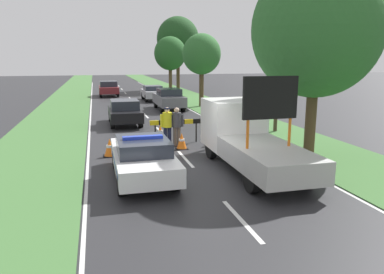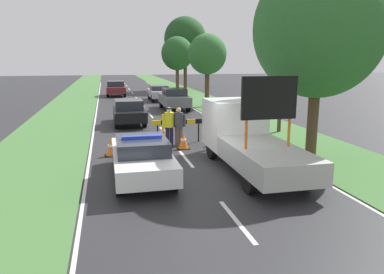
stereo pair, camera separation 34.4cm
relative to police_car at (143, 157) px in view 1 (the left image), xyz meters
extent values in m
plane|color=#28282B|center=(1.90, 0.07, -0.71)|extent=(160.00, 160.00, 0.00)
cube|color=silver|center=(1.90, -3.86, -0.71)|extent=(0.12, 2.50, 0.01)
cube|color=silver|center=(1.90, 2.00, -0.71)|extent=(0.12, 2.50, 0.01)
cube|color=silver|center=(1.90, 7.86, -0.71)|extent=(0.12, 2.50, 0.01)
cube|color=silver|center=(1.90, 13.73, -0.71)|extent=(0.12, 2.50, 0.01)
cube|color=silver|center=(1.90, 19.59, -0.71)|extent=(0.12, 2.50, 0.01)
cube|color=silver|center=(1.90, 25.45, -0.71)|extent=(0.12, 2.50, 0.01)
cube|color=silver|center=(1.90, 31.31, -0.71)|extent=(0.12, 2.50, 0.01)
cube|color=silver|center=(1.90, 37.17, -0.71)|extent=(0.12, 2.50, 0.01)
cube|color=silver|center=(1.90, 43.04, -0.71)|extent=(0.12, 2.50, 0.01)
cube|color=silver|center=(1.90, 48.90, -0.71)|extent=(0.12, 2.50, 0.01)
cube|color=silver|center=(-1.80, 17.59, -0.71)|extent=(0.10, 68.85, 0.01)
cube|color=silver|center=(5.60, 17.59, -0.71)|extent=(0.10, 68.85, 0.01)
cube|color=#427038|center=(-3.93, 20.07, -0.70)|extent=(4.06, 120.00, 0.03)
cube|color=#427038|center=(7.74, 20.07, -0.70)|extent=(4.06, 120.00, 0.03)
cube|color=white|center=(0.00, 0.02, -0.09)|extent=(1.82, 4.60, 0.57)
cube|color=#282D38|center=(0.00, -0.12, 0.42)|extent=(1.60, 2.11, 0.44)
cylinder|color=black|center=(-0.79, 1.44, -0.38)|extent=(0.24, 0.68, 0.68)
cylinder|color=black|center=(0.79, 1.44, -0.38)|extent=(0.24, 0.68, 0.68)
cylinder|color=black|center=(-0.79, -1.41, -0.38)|extent=(0.24, 0.68, 0.68)
cylinder|color=black|center=(0.79, -1.41, -0.38)|extent=(0.24, 0.68, 0.68)
cube|color=#1E38C6|center=(0.00, -0.12, 0.68)|extent=(1.28, 0.24, 0.10)
cube|color=#193399|center=(0.00, 0.02, -0.06)|extent=(1.83, 3.77, 0.10)
cube|color=black|center=(0.00, 2.36, -0.15)|extent=(1.00, 0.08, 0.34)
cube|color=white|center=(3.80, 1.87, 0.64)|extent=(2.02, 2.22, 1.85)
cube|color=#232833|center=(3.80, 2.96, 0.98)|extent=(1.72, 0.04, 0.82)
cube|color=#B2B2AD|center=(3.80, -1.30, 0.06)|extent=(2.02, 4.12, 0.70)
cylinder|color=#D16619|center=(3.09, -1.30, 0.86)|extent=(0.09, 0.09, 0.90)
cylinder|color=#D16619|center=(4.52, -1.30, 0.86)|extent=(0.09, 0.09, 0.90)
cube|color=black|center=(3.80, -1.30, 1.97)|extent=(1.79, 0.12, 1.32)
cylinder|color=black|center=(2.91, 1.87, -0.29)|extent=(0.24, 0.86, 0.86)
cylinder|color=black|center=(4.69, 1.87, -0.29)|extent=(0.24, 0.86, 0.86)
cylinder|color=black|center=(2.91, -2.13, -0.29)|extent=(0.24, 0.86, 0.86)
cylinder|color=black|center=(4.69, -2.13, -0.29)|extent=(0.24, 0.86, 0.86)
cylinder|color=black|center=(1.18, 4.90, -0.27)|extent=(0.07, 0.07, 0.88)
cylinder|color=black|center=(3.12, 4.90, -0.27)|extent=(0.07, 0.07, 0.88)
cube|color=yellow|center=(1.14, 4.90, 0.27)|extent=(0.40, 0.08, 0.21)
cube|color=black|center=(1.55, 4.90, 0.27)|extent=(0.40, 0.08, 0.21)
cube|color=yellow|center=(1.95, 4.90, 0.27)|extent=(0.40, 0.08, 0.21)
cube|color=black|center=(2.36, 4.90, 0.27)|extent=(0.40, 0.08, 0.21)
cube|color=yellow|center=(2.76, 4.90, 0.27)|extent=(0.40, 0.08, 0.21)
cube|color=black|center=(3.17, 4.90, 0.27)|extent=(0.40, 0.08, 0.21)
cylinder|color=#191E38|center=(1.54, 4.26, -0.27)|extent=(0.16, 0.16, 0.88)
cylinder|color=#191E38|center=(1.72, 4.26, -0.27)|extent=(0.16, 0.16, 0.88)
cylinder|color=yellow|center=(1.63, 4.26, 0.50)|extent=(0.40, 0.40, 0.66)
cylinder|color=yellow|center=(1.38, 4.26, 0.46)|extent=(0.13, 0.13, 0.56)
cylinder|color=yellow|center=(1.88, 4.26, 0.46)|extent=(0.13, 0.13, 0.56)
sphere|color=beige|center=(1.63, 4.26, 0.94)|extent=(0.23, 0.23, 0.23)
cylinder|color=#141933|center=(1.63, 4.26, 1.00)|extent=(0.26, 0.26, 0.06)
cylinder|color=brown|center=(1.96, 4.23, -0.28)|extent=(0.16, 0.16, 0.87)
cylinder|color=brown|center=(2.14, 4.23, -0.28)|extent=(0.16, 0.16, 0.87)
cylinder|color=#3D3D42|center=(2.05, 4.23, 0.48)|extent=(0.40, 0.40, 0.65)
cylinder|color=#3D3D42|center=(1.80, 4.23, 0.45)|extent=(0.13, 0.13, 0.55)
cylinder|color=#3D3D42|center=(2.30, 4.23, 0.45)|extent=(0.13, 0.13, 0.55)
sphere|color=beige|center=(2.05, 4.23, 0.92)|extent=(0.22, 0.22, 0.22)
cube|color=black|center=(2.14, 3.67, -0.70)|extent=(0.51, 0.51, 0.03)
cone|color=orange|center=(2.14, 3.67, -0.35)|extent=(0.44, 0.44, 0.68)
cylinder|color=white|center=(2.14, 3.67, -0.31)|extent=(0.25, 0.25, 0.09)
cube|color=black|center=(1.60, 6.02, -0.70)|extent=(0.48, 0.48, 0.03)
cone|color=orange|center=(1.60, 6.02, -0.36)|extent=(0.41, 0.41, 0.64)
cylinder|color=white|center=(1.60, 6.02, -0.33)|extent=(0.23, 0.23, 0.09)
cube|color=black|center=(-0.94, 3.15, -0.70)|extent=(0.53, 0.53, 0.03)
cone|color=orange|center=(-0.94, 3.15, -0.33)|extent=(0.45, 0.45, 0.70)
cylinder|color=white|center=(-0.94, 3.15, -0.30)|extent=(0.26, 0.26, 0.10)
cube|color=black|center=(4.71, 6.30, -0.70)|extent=(0.37, 0.37, 0.03)
cone|color=orange|center=(4.71, 6.30, -0.44)|extent=(0.32, 0.32, 0.49)
cylinder|color=white|center=(4.71, 6.30, -0.41)|extent=(0.18, 0.18, 0.07)
cube|color=black|center=(3.56, 3.95, -0.70)|extent=(0.52, 0.52, 0.03)
cone|color=orange|center=(3.56, 3.95, -0.34)|extent=(0.44, 0.44, 0.69)
cylinder|color=white|center=(3.56, 3.95, -0.30)|extent=(0.25, 0.25, 0.10)
cube|color=black|center=(0.24, 10.58, -0.08)|extent=(1.80, 4.15, 0.60)
cube|color=#282D38|center=(0.24, 10.45, 0.49)|extent=(1.58, 1.91, 0.54)
cylinder|color=black|center=(-0.54, 11.86, -0.38)|extent=(0.24, 0.67, 0.67)
cylinder|color=black|center=(1.02, 11.86, -0.38)|extent=(0.24, 0.67, 0.67)
cylinder|color=black|center=(-0.54, 9.29, -0.38)|extent=(0.24, 0.67, 0.67)
cylinder|color=black|center=(1.02, 9.29, -0.38)|extent=(0.24, 0.67, 0.67)
cube|color=slate|center=(4.04, 16.39, 0.04)|extent=(1.83, 4.57, 0.73)
cube|color=#282D38|center=(4.04, 16.25, 0.66)|extent=(1.61, 2.10, 0.50)
cylinder|color=black|center=(3.24, 17.80, -0.32)|extent=(0.24, 0.78, 0.78)
cylinder|color=black|center=(4.84, 17.80, -0.32)|extent=(0.24, 0.78, 0.78)
cylinder|color=black|center=(3.24, 14.97, -0.32)|extent=(0.24, 0.78, 0.78)
cylinder|color=black|center=(4.84, 14.97, -0.32)|extent=(0.24, 0.78, 0.78)
cube|color=#B2B2B7|center=(3.79, 23.03, -0.05)|extent=(1.76, 4.12, 0.61)
cube|color=#282D38|center=(3.79, 22.90, 0.46)|extent=(1.55, 1.89, 0.43)
cylinder|color=black|center=(3.03, 24.30, -0.36)|extent=(0.24, 0.70, 0.70)
cylinder|color=black|center=(4.55, 24.30, -0.36)|extent=(0.24, 0.70, 0.70)
cylinder|color=black|center=(3.03, 21.75, -0.36)|extent=(0.24, 0.70, 0.70)
cylinder|color=black|center=(4.55, 21.75, -0.36)|extent=(0.24, 0.70, 0.70)
cube|color=maroon|center=(-0.03, 28.25, -0.03)|extent=(1.94, 3.97, 0.64)
cube|color=#282D38|center=(-0.03, 28.13, 0.57)|extent=(1.71, 1.83, 0.56)
cylinder|color=black|center=(-0.88, 29.48, -0.35)|extent=(0.24, 0.73, 0.73)
cylinder|color=black|center=(0.82, 29.48, -0.35)|extent=(0.24, 0.73, 0.73)
cylinder|color=black|center=(-0.88, 27.01, -0.35)|extent=(0.24, 0.73, 0.73)
cylinder|color=black|center=(0.82, 27.01, -0.35)|extent=(0.24, 0.73, 0.73)
cylinder|color=#4C3823|center=(7.16, 31.45, 0.82)|extent=(0.39, 0.39, 3.06)
ellipsoid|color=#235623|center=(7.16, 31.45, 3.72)|extent=(3.66, 3.66, 3.85)
cylinder|color=#4C3823|center=(8.79, 34.69, 1.42)|extent=(0.44, 0.44, 4.26)
ellipsoid|color=#1E471E|center=(8.79, 34.69, 5.49)|extent=(5.18, 5.18, 5.44)
cylinder|color=#4C3823|center=(6.98, 17.61, 0.81)|extent=(0.37, 0.37, 3.05)
ellipsoid|color=#2D662D|center=(6.98, 17.61, 3.49)|extent=(3.08, 3.08, 3.23)
cylinder|color=#4C3823|center=(6.86, 1.26, 0.84)|extent=(0.43, 0.43, 3.10)
ellipsoid|color=#2D662D|center=(6.86, 1.26, 4.23)|extent=(4.93, 4.93, 5.17)
cylinder|color=#473828|center=(7.88, 6.24, 3.14)|extent=(0.20, 0.20, 7.71)
camera|label=1|loc=(-1.38, -11.79, 3.15)|focal=35.00mm
camera|label=2|loc=(-1.05, -11.88, 3.15)|focal=35.00mm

